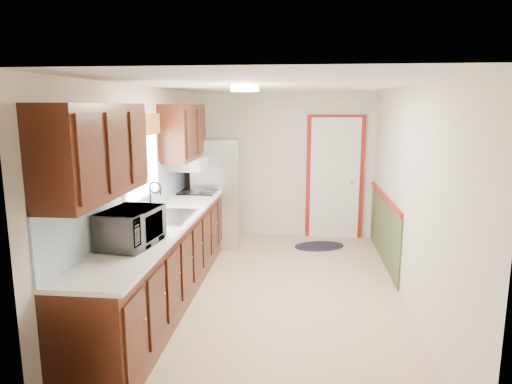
# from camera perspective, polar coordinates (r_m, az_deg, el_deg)

# --- Properties ---
(room_shell) EXTENTS (3.20, 5.20, 2.52)m
(room_shell) POSITION_cam_1_polar(r_m,az_deg,el_deg) (5.18, 2.23, -0.19)
(room_shell) COLOR tan
(room_shell) RESTS_ON ground
(kitchen_run) EXTENTS (0.63, 4.00, 2.20)m
(kitchen_run) POSITION_cam_1_polar(r_m,az_deg,el_deg) (5.22, -11.74, -4.74)
(kitchen_run) COLOR #3A170D
(kitchen_run) RESTS_ON ground
(back_wall_trim) EXTENTS (1.12, 2.30, 2.08)m
(back_wall_trim) POSITION_cam_1_polar(r_m,az_deg,el_deg) (7.43, 11.01, 0.51)
(back_wall_trim) COLOR maroon
(back_wall_trim) RESTS_ON ground
(ceiling_fixture) EXTENTS (0.30, 0.30, 0.06)m
(ceiling_fixture) POSITION_cam_1_polar(r_m,az_deg,el_deg) (4.92, -1.40, 12.82)
(ceiling_fixture) COLOR #FFD88C
(ceiling_fixture) RESTS_ON room_shell
(microwave) EXTENTS (0.41, 0.64, 0.41)m
(microwave) POSITION_cam_1_polar(r_m,az_deg,el_deg) (4.24, -15.38, -3.80)
(microwave) COLOR white
(microwave) RESTS_ON kitchen_run
(refrigerator) EXTENTS (0.77, 0.74, 1.68)m
(refrigerator) POSITION_cam_1_polar(r_m,az_deg,el_deg) (7.18, -4.96, -0.07)
(refrigerator) COLOR #B7B7BC
(refrigerator) RESTS_ON ground
(rug) EXTENTS (0.92, 0.74, 0.01)m
(rug) POSITION_cam_1_polar(r_m,az_deg,el_deg) (7.30, 7.91, -6.72)
(rug) COLOR black
(rug) RESTS_ON ground
(cooktop) EXTENTS (0.52, 0.63, 0.02)m
(cooktop) POSITION_cam_1_polar(r_m,az_deg,el_deg) (6.74, -7.14, 0.13)
(cooktop) COLOR black
(cooktop) RESTS_ON kitchen_run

